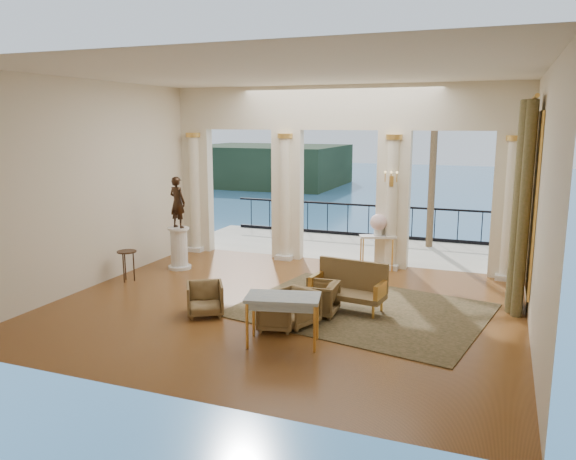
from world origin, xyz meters
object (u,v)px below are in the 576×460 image
at_px(game_table, 283,301).
at_px(side_table, 127,255).
at_px(armchair_d, 277,312).
at_px(settee, 350,286).
at_px(armchair_b, 295,306).
at_px(pedestal, 179,249).
at_px(armchair_a, 205,297).
at_px(console_table, 378,241).
at_px(armchair_c, 318,297).
at_px(statue, 177,202).

relative_size(game_table, side_table, 1.85).
distance_m(armchair_d, settee, 1.78).
bearing_deg(side_table, settee, -0.76).
height_order(game_table, side_table, game_table).
xyz_separation_m(armchair_b, pedestal, (-4.06, 2.70, 0.14)).
bearing_deg(armchair_a, game_table, -53.98).
bearing_deg(game_table, armchair_d, 107.83).
distance_m(console_table, side_table, 6.01).
relative_size(armchair_c, statue, 0.56).
relative_size(armchair_c, armchair_d, 1.12).
height_order(settee, game_table, settee).
distance_m(armchair_c, statue, 4.91).
relative_size(armchair_a, armchair_b, 0.96).
distance_m(pedestal, side_table, 1.50).
bearing_deg(statue, armchair_c, 168.24).
xyz_separation_m(armchair_d, game_table, (0.35, -0.57, 0.42)).
distance_m(armchair_a, side_table, 3.12).
bearing_deg(settee, statue, 170.36).
relative_size(pedestal, statue, 0.83).
height_order(armchair_b, armchair_c, armchair_b).
bearing_deg(console_table, side_table, -169.18).
height_order(armchair_d, side_table, side_table).
relative_size(armchair_c, console_table, 0.74).
bearing_deg(console_table, pedestal, 179.87).
height_order(armchair_a, armchair_d, armchair_a).
bearing_deg(armchair_b, pedestal, 168.11).
distance_m(armchair_c, armchair_d, 1.09).
height_order(pedestal, statue, statue).
xyz_separation_m(armchair_a, armchair_c, (2.00, 0.78, 0.01)).
bearing_deg(settee, armchair_b, -111.86).
bearing_deg(pedestal, game_table, -40.53).
distance_m(armchair_c, side_table, 4.83).
relative_size(settee, statue, 1.19).
distance_m(armchair_d, game_table, 0.79).
distance_m(armchair_c, settee, 0.71).
height_order(armchair_c, side_table, side_table).
xyz_separation_m(armchair_d, statue, (-3.83, 3.00, 1.36)).
relative_size(armchair_a, pedestal, 0.66).
bearing_deg(statue, pedestal, -0.00).
bearing_deg(settee, console_table, 100.17).
bearing_deg(pedestal, armchair_d, -38.04).
xyz_separation_m(armchair_b, statue, (-4.06, 2.70, 1.32)).
bearing_deg(side_table, armchair_c, -7.09).
distance_m(statue, console_table, 5.03).
height_order(statue, console_table, statue).
bearing_deg(armchair_b, settee, 82.19).
relative_size(armchair_b, pedestal, 0.68).
distance_m(armchair_b, console_table, 4.50).
xyz_separation_m(armchair_c, console_table, (0.33, 3.76, 0.34)).
xyz_separation_m(game_table, statue, (-4.18, 3.57, 0.94)).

